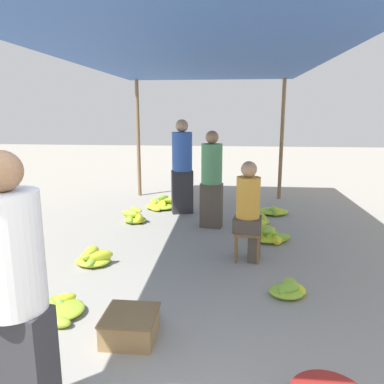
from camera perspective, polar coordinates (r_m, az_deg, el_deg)
canopy_post_back_left at (r=8.52m, az=-8.19°, el=7.96°), size 0.08×0.08×2.57m
canopy_post_back_right at (r=8.35m, az=13.50°, el=7.67°), size 0.08×0.08×2.57m
canopy_tarp at (r=4.88m, az=0.29°, el=20.40°), size 3.55×7.29×0.04m
vendor_foreground at (r=2.41m, az=-25.42°, el=-13.84°), size 0.42×0.42×1.69m
stool at (r=4.90m, az=8.36°, el=-6.70°), size 0.34×0.34×0.39m
vendor_seated at (r=4.81m, az=8.70°, el=-2.72°), size 0.39×0.39×1.29m
banana_pile_left_0 at (r=3.94m, az=-19.89°, el=-16.33°), size 0.51×0.56×0.14m
banana_pile_left_1 at (r=6.58m, az=-8.81°, el=-3.84°), size 0.46×0.42×0.27m
banana_pile_left_2 at (r=7.48m, az=-4.67°, el=-1.84°), size 0.59×0.69×0.28m
banana_pile_left_3 at (r=4.93m, az=-14.80°, el=-9.67°), size 0.51×0.47×0.24m
banana_pile_right_0 at (r=5.73m, az=11.83°, el=-6.52°), size 0.61×0.51×0.23m
banana_pile_right_1 at (r=4.16m, az=14.47°, el=-14.11°), size 0.41×0.34×0.18m
banana_pile_right_2 at (r=7.19m, az=12.27°, el=-2.87°), size 0.56×0.53×0.16m
banana_pile_right_3 at (r=6.51m, az=10.17°, el=-4.26°), size 0.42×0.61×0.18m
crate_near at (r=3.40m, az=-9.38°, el=-19.47°), size 0.45×0.45×0.23m
shopper_walking_mid at (r=6.96m, az=-1.51°, el=4.06°), size 0.46×0.46×1.75m
shopper_walking_far at (r=6.10m, az=3.01°, el=2.12°), size 0.39×0.39×1.60m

